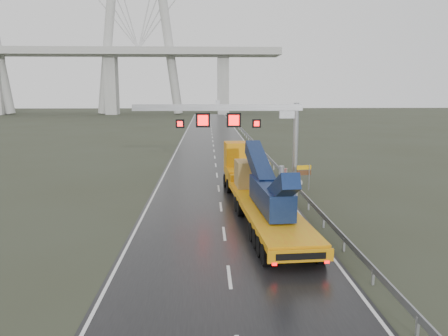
{
  "coord_description": "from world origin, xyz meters",
  "views": [
    {
      "loc": [
        -0.95,
        -20.29,
        8.17
      ],
      "look_at": [
        0.15,
        7.98,
        3.2
      ],
      "focal_mm": 35.0,
      "sensor_mm": 36.0,
      "label": 1
    }
  ],
  "objects_px": {
    "exit_sign_pair": "(304,172)",
    "striped_barrier": "(283,174)",
    "heavy_haul_truck": "(255,182)",
    "sign_gantry": "(242,121)"
  },
  "relations": [
    {
      "from": "sign_gantry",
      "to": "exit_sign_pair",
      "type": "height_order",
      "value": "sign_gantry"
    },
    {
      "from": "exit_sign_pair",
      "to": "striped_barrier",
      "type": "height_order",
      "value": "exit_sign_pair"
    },
    {
      "from": "striped_barrier",
      "to": "sign_gantry",
      "type": "bearing_deg",
      "value": -142.54
    },
    {
      "from": "exit_sign_pair",
      "to": "striped_barrier",
      "type": "relative_size",
      "value": 1.93
    },
    {
      "from": "sign_gantry",
      "to": "striped_barrier",
      "type": "relative_size",
      "value": 13.31
    },
    {
      "from": "sign_gantry",
      "to": "exit_sign_pair",
      "type": "xyz_separation_m",
      "value": [
        5.0,
        -2.81,
        -4.1
      ]
    },
    {
      "from": "heavy_haul_truck",
      "to": "striped_barrier",
      "type": "distance_m",
      "value": 10.36
    },
    {
      "from": "sign_gantry",
      "to": "striped_barrier",
      "type": "distance_m",
      "value": 6.61
    },
    {
      "from": "heavy_haul_truck",
      "to": "striped_barrier",
      "type": "xyz_separation_m",
      "value": [
        3.73,
        9.59,
        -1.26
      ]
    },
    {
      "from": "sign_gantry",
      "to": "heavy_haul_truck",
      "type": "distance_m",
      "value": 9.02
    }
  ]
}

